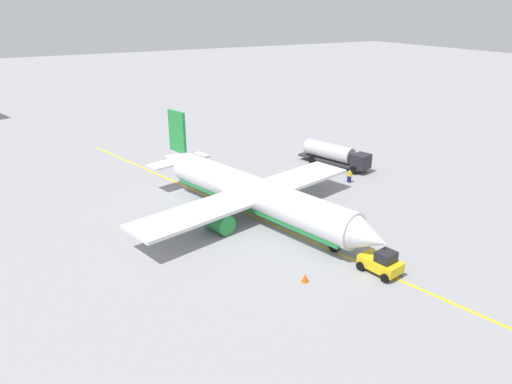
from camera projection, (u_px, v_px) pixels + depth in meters
name	position (u px, v px, depth m)	size (l,w,h in m)	color
ground_plane	(256.00, 217.00, 52.78)	(400.00, 400.00, 0.00)	#939399
airplane	(253.00, 194.00, 52.16)	(33.53, 28.93, 9.62)	white
fuel_tanker	(335.00, 154.00, 69.06)	(11.35, 5.51, 3.15)	#2D2D33
pushback_tug	(381.00, 263.00, 41.54)	(3.90, 2.87, 2.20)	yellow
refueling_worker	(349.00, 176.00, 62.91)	(0.61, 0.51, 1.71)	navy
safety_cone_nose	(305.00, 278.00, 40.42)	(0.66, 0.66, 0.73)	#F2590F
taxi_line_marking	(256.00, 217.00, 52.78)	(76.93, 0.30, 0.01)	yellow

